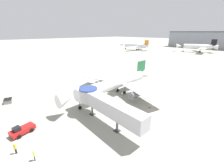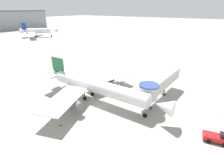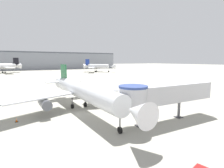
% 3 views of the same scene
% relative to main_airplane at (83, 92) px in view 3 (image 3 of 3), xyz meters
% --- Properties ---
extents(ground_plane, '(800.00, 800.00, 0.00)m').
position_rel_main_airplane_xyz_m(ground_plane, '(-1.08, -2.33, -3.66)').
color(ground_plane, '#9E9B8E').
extents(main_airplane, '(29.45, 33.02, 8.59)m').
position_rel_main_airplane_xyz_m(main_airplane, '(0.00, 0.00, 0.00)').
color(main_airplane, silver).
rests_on(main_airplane, ground_plane).
extents(jet_bridge, '(17.78, 4.10, 6.07)m').
position_rel_main_airplane_xyz_m(jet_bridge, '(8.59, -11.97, 0.73)').
color(jet_bridge, '#B7B7BC').
rests_on(jet_bridge, ground_plane).
extents(traffic_cone_port_wing, '(0.43, 0.43, 0.72)m').
position_rel_main_airplane_xyz_m(traffic_cone_port_wing, '(-11.37, -1.03, -3.32)').
color(traffic_cone_port_wing, black).
rests_on(traffic_cone_port_wing, ground_plane).
extents(traffic_cone_starboard_wing, '(0.45, 0.45, 0.74)m').
position_rel_main_airplane_xyz_m(traffic_cone_starboard_wing, '(11.45, 0.38, -3.31)').
color(traffic_cone_starboard_wing, black).
rests_on(traffic_cone_starboard_wing, ground_plane).
extents(background_jet_blue_tail, '(24.53, 24.53, 10.59)m').
position_rel_main_airplane_xyz_m(background_jet_blue_tail, '(50.61, 100.94, 0.98)').
color(background_jet_blue_tail, silver).
rests_on(background_jet_blue_tail, ground_plane).
extents(background_jet_black_tail, '(32.07, 31.24, 11.69)m').
position_rel_main_airplane_xyz_m(background_jet_black_tail, '(-18.85, 123.76, 1.44)').
color(background_jet_black_tail, white).
rests_on(background_jet_black_tail, ground_plane).
extents(terminal_building, '(164.96, 27.55, 18.46)m').
position_rel_main_airplane_xyz_m(terminal_building, '(17.04, 172.67, 5.58)').
color(terminal_building, gray).
rests_on(terminal_building, ground_plane).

